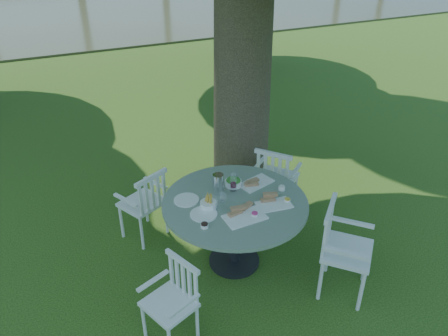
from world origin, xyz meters
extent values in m
plane|color=#1B3A0C|center=(0.00, 0.00, 0.00)|extent=(140.00, 140.00, 0.00)
cylinder|color=black|center=(-0.16, -0.42, 0.02)|extent=(0.56, 0.56, 0.04)
cylinder|color=black|center=(-0.16, -0.42, 0.41)|extent=(0.12, 0.12, 0.74)
cylinder|color=slate|center=(-0.16, -0.42, 0.80)|extent=(1.51, 1.51, 0.04)
cylinder|color=silver|center=(1.05, 0.24, 0.23)|extent=(0.04, 0.04, 0.46)
cylinder|color=silver|center=(0.79, 0.56, 0.23)|extent=(0.04, 0.04, 0.46)
cylinder|color=silver|center=(0.77, 0.01, 0.23)|extent=(0.04, 0.04, 0.46)
cylinder|color=silver|center=(0.51, 0.33, 0.23)|extent=(0.04, 0.04, 0.46)
cube|color=silver|center=(0.78, 0.28, 0.48)|extent=(0.63, 0.64, 0.04)
cube|color=silver|center=(0.62, 0.16, 0.69)|extent=(0.33, 0.39, 0.47)
cylinder|color=silver|center=(-0.83, 0.72, 0.22)|extent=(0.04, 0.04, 0.44)
cylinder|color=silver|center=(-1.18, 0.54, 0.22)|extent=(0.04, 0.04, 0.44)
cylinder|color=silver|center=(-0.67, 0.40, 0.22)|extent=(0.04, 0.04, 0.44)
cylinder|color=silver|center=(-1.02, 0.22, 0.22)|extent=(0.04, 0.04, 0.44)
cube|color=silver|center=(-0.93, 0.47, 0.46)|extent=(0.59, 0.58, 0.04)
cube|color=silver|center=(-0.84, 0.29, 0.67)|extent=(0.42, 0.24, 0.45)
cylinder|color=silver|center=(-1.34, -0.98, 0.20)|extent=(0.03, 0.03, 0.40)
cylinder|color=silver|center=(-1.04, -0.86, 0.20)|extent=(0.03, 0.03, 0.40)
cylinder|color=silver|center=(-0.91, -1.19, 0.20)|extent=(0.03, 0.03, 0.40)
cube|color=silver|center=(-1.12, -1.09, 0.42)|extent=(0.50, 0.52, 0.04)
cube|color=silver|center=(-0.96, -1.02, 0.61)|extent=(0.19, 0.40, 0.41)
cylinder|color=silver|center=(0.64, -1.54, 0.24)|extent=(0.04, 0.04, 0.49)
cylinder|color=silver|center=(0.96, -1.24, 0.24)|extent=(0.04, 0.04, 0.49)
cylinder|color=silver|center=(0.37, -1.26, 0.24)|extent=(0.04, 0.04, 0.49)
cylinder|color=silver|center=(0.69, -0.96, 0.24)|extent=(0.04, 0.04, 0.49)
cube|color=silver|center=(0.67, -1.25, 0.51)|extent=(0.68, 0.68, 0.04)
cube|color=silver|center=(0.51, -1.10, 0.74)|extent=(0.39, 0.38, 0.50)
cube|color=white|center=(-0.20, -0.71, 0.83)|extent=(0.41, 0.25, 0.02)
cube|color=white|center=(0.17, -0.65, 0.82)|extent=(0.38, 0.25, 0.01)
cube|color=white|center=(0.20, -0.21, 0.83)|extent=(0.42, 0.31, 0.02)
cylinder|color=white|center=(-0.54, -0.50, 0.82)|extent=(0.27, 0.27, 0.01)
cylinder|color=white|center=(-0.61, -0.19, 0.82)|extent=(0.26, 0.26, 0.01)
cylinder|color=white|center=(-0.45, -0.40, 0.85)|extent=(0.17, 0.17, 0.06)
cylinder|color=white|center=(-0.04, -0.13, 0.85)|extent=(0.19, 0.19, 0.06)
cylinder|color=silver|center=(-0.25, -0.21, 0.93)|extent=(0.11, 0.11, 0.23)
cylinder|color=white|center=(-0.09, -0.22, 0.92)|extent=(0.07, 0.07, 0.20)
cylinder|color=white|center=(-0.28, -0.38, 0.87)|extent=(0.06, 0.06, 0.11)
cylinder|color=white|center=(-0.40, -0.46, 0.87)|extent=(0.07, 0.07, 0.11)
cylinder|color=white|center=(-0.10, -0.73, 0.83)|extent=(0.07, 0.07, 0.03)
cylinder|color=white|center=(0.32, -0.65, 0.83)|extent=(0.07, 0.07, 0.03)
cylinder|color=white|center=(0.39, -0.43, 0.83)|extent=(0.07, 0.07, 0.03)
cylinder|color=white|center=(-0.61, -0.68, 0.83)|extent=(0.08, 0.08, 0.03)
camera|label=1|loc=(-1.81, -3.74, 3.36)|focal=35.00mm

